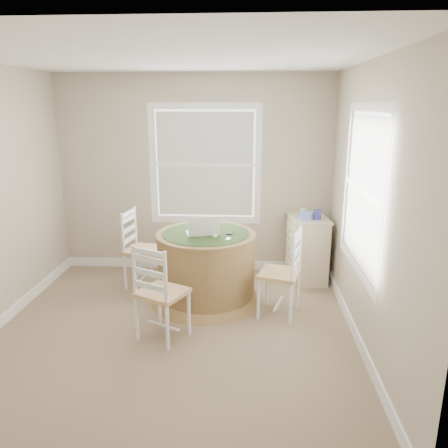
{
  "coord_description": "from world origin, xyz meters",
  "views": [
    {
      "loc": [
        0.75,
        -3.88,
        2.22
      ],
      "look_at": [
        0.48,
        0.45,
        1.02
      ],
      "focal_mm": 35.0,
      "sensor_mm": 36.0,
      "label": 1
    }
  ],
  "objects_px": {
    "chair_right": "(279,273)",
    "laptop": "(203,232)",
    "chair_left": "(143,249)",
    "corner_chest": "(307,249)",
    "round_table": "(206,264)",
    "chair_near": "(162,292)"
  },
  "relations": [
    {
      "from": "chair_right",
      "to": "laptop",
      "type": "xyz_separation_m",
      "value": [
        -0.84,
        0.27,
        0.37
      ]
    },
    {
      "from": "chair_left",
      "to": "laptop",
      "type": "relative_size",
      "value": 2.25
    },
    {
      "from": "chair_right",
      "to": "corner_chest",
      "type": "relative_size",
      "value": 1.13
    },
    {
      "from": "round_table",
      "to": "chair_right",
      "type": "distance_m",
      "value": 0.88
    },
    {
      "from": "chair_left",
      "to": "chair_near",
      "type": "distance_m",
      "value": 1.33
    },
    {
      "from": "round_table",
      "to": "chair_right",
      "type": "relative_size",
      "value": 1.38
    },
    {
      "from": "chair_right",
      "to": "chair_left",
      "type": "bearing_deg",
      "value": -96.09
    },
    {
      "from": "corner_chest",
      "to": "laptop",
      "type": "bearing_deg",
      "value": -155.56
    },
    {
      "from": "chair_right",
      "to": "laptop",
      "type": "bearing_deg",
      "value": -91.33
    },
    {
      "from": "chair_left",
      "to": "chair_near",
      "type": "relative_size",
      "value": 1.0
    },
    {
      "from": "round_table",
      "to": "chair_near",
      "type": "xyz_separation_m",
      "value": [
        -0.33,
        -0.88,
        0.03
      ]
    },
    {
      "from": "round_table",
      "to": "chair_left",
      "type": "distance_m",
      "value": 0.9
    },
    {
      "from": "round_table",
      "to": "chair_right",
      "type": "xyz_separation_m",
      "value": [
        0.81,
        -0.32,
        0.03
      ]
    },
    {
      "from": "chair_left",
      "to": "chair_right",
      "type": "xyz_separation_m",
      "value": [
        1.64,
        -0.68,
        0.0
      ]
    },
    {
      "from": "chair_right",
      "to": "chair_near",
      "type": "bearing_deg",
      "value": -47.54
    },
    {
      "from": "laptop",
      "to": "corner_chest",
      "type": "xyz_separation_m",
      "value": [
        1.25,
        0.73,
        -0.42
      ]
    },
    {
      "from": "chair_left",
      "to": "laptop",
      "type": "xyz_separation_m",
      "value": [
        0.79,
        -0.41,
        0.37
      ]
    },
    {
      "from": "chair_left",
      "to": "corner_chest",
      "type": "relative_size",
      "value": 1.13
    },
    {
      "from": "round_table",
      "to": "corner_chest",
      "type": "xyz_separation_m",
      "value": [
        1.23,
        0.68,
        -0.02
      ]
    },
    {
      "from": "laptop",
      "to": "corner_chest",
      "type": "height_order",
      "value": "laptop"
    },
    {
      "from": "chair_left",
      "to": "chair_right",
      "type": "relative_size",
      "value": 1.0
    },
    {
      "from": "corner_chest",
      "to": "chair_right",
      "type": "bearing_deg",
      "value": -118.18
    }
  ]
}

